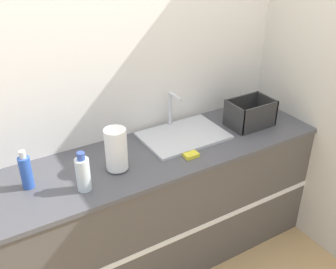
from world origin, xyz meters
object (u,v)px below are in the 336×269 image
Objects in this scene: paper_towel_roll at (116,150)px; bottle_blue at (26,172)px; sink at (183,134)px; bottle_clear at (83,173)px; dish_rack at (250,115)px.

paper_towel_roll is 1.15× the size of bottle_blue.
sink reaches higher than bottle_clear.
bottle_blue is at bearing 169.63° from paper_towel_roll.
bottle_clear is at bearing -159.72° from paper_towel_roll.
sink is 0.57m from paper_towel_roll.
dish_rack is at bearing 1.88° from paper_towel_roll.
bottle_blue reaches higher than dish_rack.
dish_rack is 1.33× the size of bottle_clear.
bottle_clear is 1.01× the size of bottle_blue.
paper_towel_roll is at bearing -166.29° from sink.
paper_towel_roll is 1.05m from dish_rack.
paper_towel_roll reaches higher than bottle_blue.
bottle_clear is (-0.78, -0.22, 0.09)m from sink.
paper_towel_roll reaches higher than dish_rack.
paper_towel_roll is 0.50m from bottle_blue.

